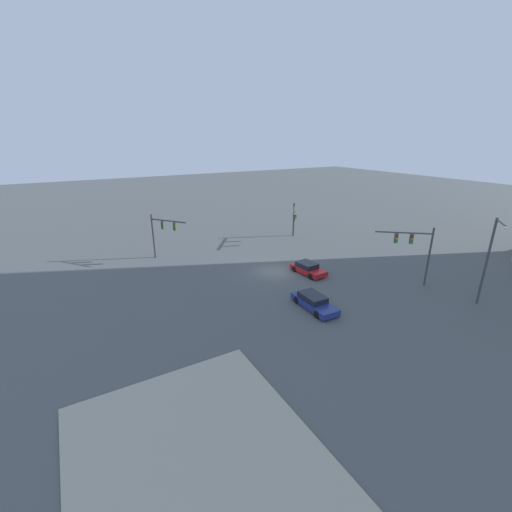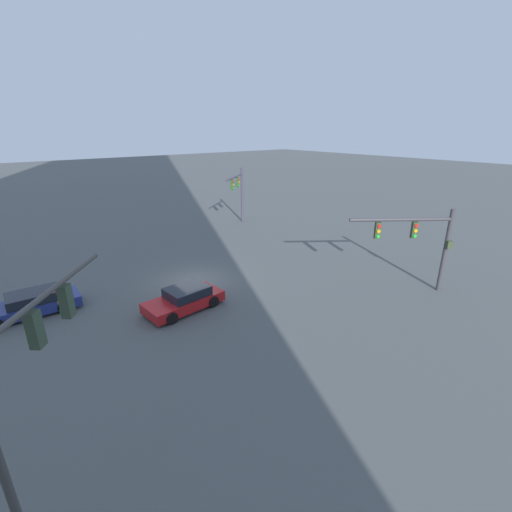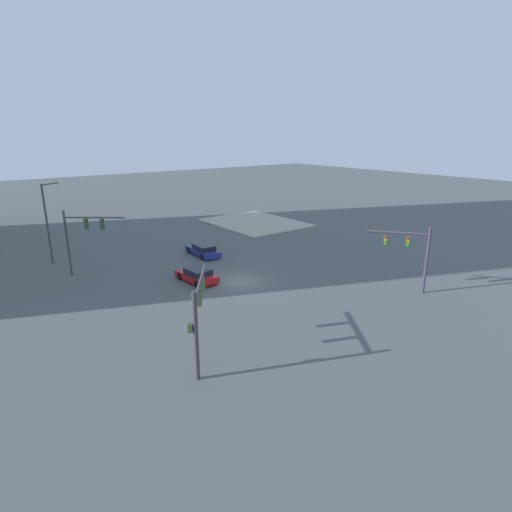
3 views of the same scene
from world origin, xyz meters
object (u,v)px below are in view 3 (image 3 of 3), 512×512
sedan_car_approaching (197,275)px  sedan_car_waiting_far (203,250)px  traffic_signal_cross_street (83,231)px  streetlamp_curved_arm (49,217)px  traffic_signal_opposite_side (411,248)px  traffic_signal_near_corner (198,309)px

sedan_car_approaching → sedan_car_waiting_far: same height
traffic_signal_cross_street → streetlamp_curved_arm: size_ratio=0.76×
sedan_car_approaching → traffic_signal_opposite_side: bearing=-140.6°
streetlamp_curved_arm → traffic_signal_opposite_side: bearing=-91.2°
traffic_signal_opposite_side → traffic_signal_cross_street: bearing=6.9°
traffic_signal_cross_street → sedan_car_approaching: bearing=-7.0°
traffic_signal_near_corner → traffic_signal_cross_street: bearing=37.9°
traffic_signal_near_corner → traffic_signal_opposite_side: size_ratio=0.91×
traffic_signal_near_corner → streetlamp_curved_arm: (25.47, 2.11, 1.29)m
streetlamp_curved_arm → traffic_signal_near_corner: bearing=-125.5°
traffic_signal_near_corner → traffic_signal_cross_street: size_ratio=0.83×
traffic_signal_near_corner → sedan_car_approaching: (11.88, -6.57, -2.81)m
traffic_signal_near_corner → traffic_signal_opposite_side: traffic_signal_opposite_side is taller
traffic_signal_near_corner → streetlamp_curved_arm: streetlamp_curved_arm is taller
traffic_signal_cross_street → traffic_signal_near_corner: bearing=-49.1°
sedan_car_approaching → sedan_car_waiting_far: 8.05m
traffic_signal_opposite_side → traffic_signal_cross_street: size_ratio=0.91×
traffic_signal_opposite_side → traffic_signal_cross_street: (20.19, 19.79, 0.47)m
streetlamp_curved_arm → sedan_car_waiting_far: 15.47m
traffic_signal_opposite_side → sedan_car_waiting_far: bearing=-15.0°
streetlamp_curved_arm → sedan_car_approaching: bearing=-97.6°
traffic_signal_opposite_side → sedan_car_waiting_far: 21.19m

